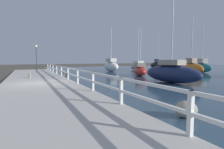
# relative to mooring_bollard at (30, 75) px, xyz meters

# --- Properties ---
(ground_plane) EXTENTS (120.00, 120.00, 0.00)m
(ground_plane) POSITION_rel_mooring_bollard_xyz_m (0.53, -3.93, -0.48)
(ground_plane) COLOR #4C473D
(dock_walkway) EXTENTS (4.71, 36.00, 0.24)m
(dock_walkway) POSITION_rel_mooring_bollard_xyz_m (0.53, -3.93, -0.36)
(dock_walkway) COLOR beige
(dock_walkway) RESTS_ON ground
(railing) EXTENTS (0.10, 32.50, 0.96)m
(railing) POSITION_rel_mooring_bollard_xyz_m (2.78, -3.93, 0.42)
(railing) COLOR white
(railing) RESTS_ON dock_walkway
(boulder_mid_strip) EXTENTS (0.71, 0.64, 0.54)m
(boulder_mid_strip) POSITION_rel_mooring_bollard_xyz_m (4.26, -12.87, -0.21)
(boulder_mid_strip) COLOR gray
(boulder_mid_strip) RESTS_ON ground
(boulder_water_edge) EXTENTS (0.47, 0.42, 0.35)m
(boulder_water_edge) POSITION_rel_mooring_bollard_xyz_m (4.24, 7.46, -0.30)
(boulder_water_edge) COLOR gray
(boulder_water_edge) RESTS_ON ground
(boulder_near_dock) EXTENTS (0.53, 0.48, 0.40)m
(boulder_near_dock) POSITION_rel_mooring_bollard_xyz_m (4.05, 3.88, -0.28)
(boulder_near_dock) COLOR #666056
(boulder_near_dock) RESTS_ON ground
(mooring_bollard) EXTENTS (0.20, 0.20, 0.48)m
(mooring_bollard) POSITION_rel_mooring_bollard_xyz_m (0.00, 0.00, 0.00)
(mooring_bollard) COLOR gray
(mooring_bollard) RESTS_ON dock_walkway
(dock_lamp) EXTENTS (0.28, 0.28, 3.28)m
(dock_lamp) POSITION_rel_mooring_bollard_xyz_m (0.85, 5.47, 2.25)
(dock_lamp) COLOR #2D2D33
(dock_lamp) RESTS_ON dock_walkway
(sailboat_navy) EXTENTS (2.21, 5.22, 6.28)m
(sailboat_navy) POSITION_rel_mooring_bollard_xyz_m (9.98, -6.47, 0.30)
(sailboat_navy) COLOR #192347
(sailboat_navy) RESTS_ON water_surface
(sailboat_black) EXTENTS (2.39, 3.71, 7.46)m
(sailboat_black) POSITION_rel_mooring_bollard_xyz_m (22.87, 9.94, 0.31)
(sailboat_black) COLOR black
(sailboat_black) RESTS_ON water_surface
(sailboat_red) EXTENTS (2.74, 3.97, 5.32)m
(sailboat_red) POSITION_rel_mooring_bollard_xyz_m (11.33, -0.38, 0.13)
(sailboat_red) COLOR red
(sailboat_red) RESTS_ON water_surface
(sailboat_white) EXTENTS (1.74, 3.58, 6.71)m
(sailboat_white) POSITION_rel_mooring_bollard_xyz_m (11.41, 7.30, 0.38)
(sailboat_white) COLOR white
(sailboat_white) RESTS_ON water_surface
(sailboat_gray) EXTENTS (1.92, 4.79, 7.31)m
(sailboat_gray) POSITION_rel_mooring_bollard_xyz_m (17.03, 8.28, 0.15)
(sailboat_gray) COLOR gray
(sailboat_gray) RESTS_ON water_surface
(sailboat_teal) EXTENTS (2.78, 4.62, 6.72)m
(sailboat_teal) POSITION_rel_mooring_bollard_xyz_m (22.49, 0.20, 0.32)
(sailboat_teal) COLOR #1E707A
(sailboat_teal) RESTS_ON water_surface
(sailboat_orange) EXTENTS (1.60, 3.96, 6.65)m
(sailboat_orange) POSITION_rel_mooring_bollard_xyz_m (17.42, -2.15, 0.35)
(sailboat_orange) COLOR orange
(sailboat_orange) RESTS_ON water_surface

